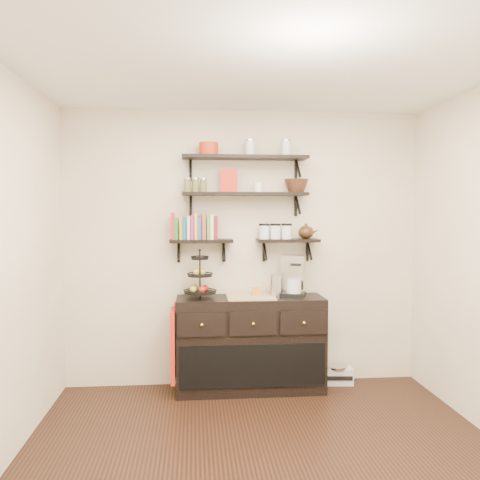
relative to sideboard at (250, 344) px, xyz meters
name	(u,v)px	position (x,y,z in m)	size (l,w,h in m)	color
floor	(269,470)	(-0.04, -1.51, -0.45)	(3.50, 3.50, 0.00)	black
ceiling	(271,57)	(-0.04, -1.51, 2.25)	(3.50, 3.50, 0.02)	white
back_wall	(244,248)	(-0.04, 0.24, 0.90)	(3.50, 0.02, 2.70)	white
shelf_top	(245,158)	(-0.04, 0.10, 1.78)	(1.20, 0.27, 0.23)	black
shelf_mid	(245,194)	(-0.04, 0.10, 1.43)	(1.20, 0.27, 0.23)	black
shelf_low_left	(201,242)	(-0.46, 0.12, 0.98)	(0.60, 0.25, 0.23)	black
shelf_low_right	(287,241)	(0.38, 0.12, 0.98)	(0.60, 0.25, 0.23)	black
cookbooks	(196,227)	(-0.51, 0.12, 1.11)	(0.43, 0.15, 0.26)	red
glass_canisters	(275,232)	(0.26, 0.12, 1.06)	(0.32, 0.10, 0.13)	silver
sideboard	(250,344)	(0.00, 0.00, 0.00)	(1.40, 0.50, 0.92)	black
fruit_stand	(200,282)	(-0.48, 0.00, 0.60)	(0.30, 0.30, 0.45)	black
candle	(256,291)	(0.05, 0.00, 0.50)	(0.08, 0.08, 0.08)	#B47329
coffee_maker	(293,277)	(0.42, 0.03, 0.64)	(0.27, 0.27, 0.40)	black
thermal_carafe	(276,286)	(0.24, -0.02, 0.56)	(0.11, 0.11, 0.22)	silver
apron	(173,345)	(-0.73, -0.10, 0.03)	(0.04, 0.29, 0.67)	#AA1812
radio	(337,375)	(0.88, 0.09, -0.36)	(0.32, 0.22, 0.18)	silver
recipe_box	(229,181)	(-0.20, 0.10, 1.56)	(0.16, 0.06, 0.22)	red
walnut_bowl	(296,186)	(0.46, 0.10, 1.51)	(0.24, 0.24, 0.13)	black
ramekins	(258,187)	(0.09, 0.10, 1.50)	(0.09, 0.09, 0.10)	white
teapot	(306,231)	(0.56, 0.12, 1.07)	(0.20, 0.15, 0.15)	#372210
red_pot	(209,149)	(-0.39, 0.10, 1.86)	(0.18, 0.18, 0.12)	red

